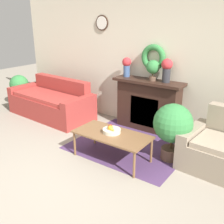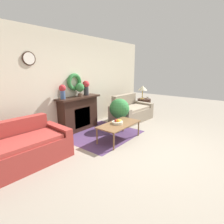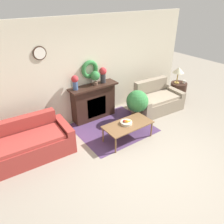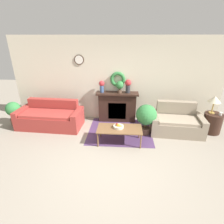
{
  "view_description": "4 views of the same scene",
  "coord_description": "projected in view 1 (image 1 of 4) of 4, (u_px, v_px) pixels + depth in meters",
  "views": [
    {
      "loc": [
        2.27,
        -1.92,
        2.09
      ],
      "look_at": [
        0.03,
        1.22,
        0.69
      ],
      "focal_mm": 42.0,
      "sensor_mm": 36.0,
      "label": 1
    },
    {
      "loc": [
        -3.22,
        -1.38,
        1.79
      ],
      "look_at": [
        0.26,
        1.33,
        0.66
      ],
      "focal_mm": 28.0,
      "sensor_mm": 36.0,
      "label": 2
    },
    {
      "loc": [
        -2.69,
        -2.29,
        3.18
      ],
      "look_at": [
        -0.1,
        1.31,
        0.71
      ],
      "focal_mm": 35.0,
      "sensor_mm": 36.0,
      "label": 3
    },
    {
      "loc": [
        0.24,
        -3.03,
        2.65
      ],
      "look_at": [
        -0.07,
        1.51,
        0.68
      ],
      "focal_mm": 28.0,
      "sensor_mm": 36.0,
      "label": 4
    }
  ],
  "objects": [
    {
      "name": "ground_plane",
      "position": [
        56.0,
        187.0,
        3.42
      ],
      "size": [
        16.0,
        16.0,
        0.0
      ],
      "primitive_type": "plane",
      "color": "gray"
    },
    {
      "name": "floor_rug",
      "position": [
        132.0,
        144.0,
        4.57
      ],
      "size": [
        1.88,
        1.68,
        0.01
      ],
      "color": "#4C335B",
      "rests_on": "ground_plane"
    },
    {
      "name": "wall_back",
      "position": [
        153.0,
        59.0,
        4.94
      ],
      "size": [
        6.8,
        0.17,
        2.7
      ],
      "color": "beige",
      "rests_on": "ground_plane"
    },
    {
      "name": "fireplace",
      "position": [
        148.0,
        105.0,
        5.05
      ],
      "size": [
        1.35,
        0.41,
        0.99
      ],
      "color": "#331E16",
      "rests_on": "ground_plane"
    },
    {
      "name": "couch_left",
      "position": [
        52.0,
        103.0,
        5.81
      ],
      "size": [
        2.01,
        0.97,
        0.81
      ],
      "rotation": [
        0.0,
        0.0,
        -0.05
      ],
      "color": "#9E332D",
      "rests_on": "ground_plane"
    },
    {
      "name": "coffee_table",
      "position": [
        112.0,
        136.0,
        3.98
      ],
      "size": [
        1.18,
        0.58,
        0.43
      ],
      "color": "brown",
      "rests_on": "ground_plane"
    },
    {
      "name": "fruit_bowl",
      "position": [
        111.0,
        130.0,
        4.0
      ],
      "size": [
        0.28,
        0.28,
        0.12
      ],
      "color": "beige",
      "rests_on": "coffee_table"
    },
    {
      "name": "vase_on_mantel_left",
      "position": [
        127.0,
        66.0,
        5.09
      ],
      "size": [
        0.18,
        0.18,
        0.37
      ],
      "color": "#3D5684",
      "rests_on": "fireplace"
    },
    {
      "name": "vase_on_mantel_right",
      "position": [
        167.0,
        69.0,
        4.62
      ],
      "size": [
        0.2,
        0.2,
        0.42
      ],
      "color": "#2D2D33",
      "rests_on": "fireplace"
    },
    {
      "name": "potted_plant_on_mantel",
      "position": [
        153.0,
        68.0,
        4.75
      ],
      "size": [
        0.25,
        0.25,
        0.38
      ],
      "color": "brown",
      "rests_on": "fireplace"
    },
    {
      "name": "potted_plant_floor_by_couch",
      "position": [
        20.0,
        87.0,
        6.46
      ],
      "size": [
        0.46,
        0.46,
        0.77
      ],
      "color": "brown",
      "rests_on": "ground_plane"
    },
    {
      "name": "potted_plant_floor_by_loveseat",
      "position": [
        173.0,
        126.0,
        3.92
      ],
      "size": [
        0.59,
        0.59,
        0.9
      ],
      "color": "brown",
      "rests_on": "ground_plane"
    }
  ]
}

